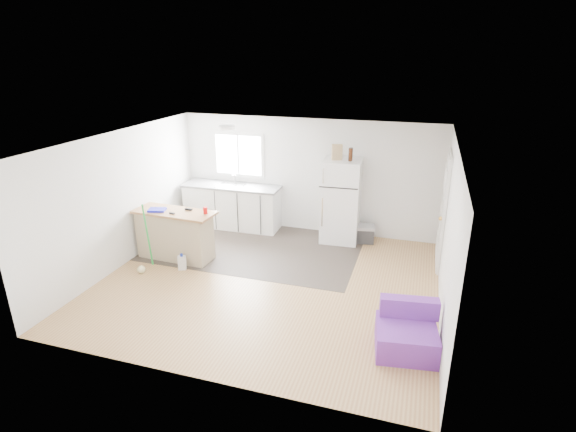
% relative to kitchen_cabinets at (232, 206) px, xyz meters
% --- Properties ---
extents(room, '(5.51, 5.01, 2.41)m').
position_rel_kitchen_cabinets_xyz_m(room, '(1.61, -2.17, 0.71)').
color(room, '#A06D43').
rests_on(room, ground).
extents(vinyl_zone, '(4.05, 2.50, 0.00)m').
position_rel_kitchen_cabinets_xyz_m(vinyl_zone, '(0.88, -0.92, -0.48)').
color(vinyl_zone, '#373129').
rests_on(vinyl_zone, floor).
extents(window, '(1.18, 0.06, 0.98)m').
position_rel_kitchen_cabinets_xyz_m(window, '(0.06, 0.32, 1.07)').
color(window, white).
rests_on(window, back_wall).
extents(interior_door, '(0.11, 0.92, 2.10)m').
position_rel_kitchen_cabinets_xyz_m(interior_door, '(4.33, -0.62, 0.53)').
color(interior_door, white).
rests_on(interior_door, right_wall).
extents(ceiling_fixture, '(0.30, 0.30, 0.07)m').
position_rel_kitchen_cabinets_xyz_m(ceiling_fixture, '(0.41, -0.97, 1.88)').
color(ceiling_fixture, white).
rests_on(ceiling_fixture, ceiling).
extents(kitchen_cabinets, '(2.14, 0.71, 1.24)m').
position_rel_kitchen_cabinets_xyz_m(kitchen_cabinets, '(0.00, 0.00, 0.00)').
color(kitchen_cabinets, white).
rests_on(kitchen_cabinets, floor).
extents(peninsula, '(1.54, 0.66, 0.93)m').
position_rel_kitchen_cabinets_xyz_m(peninsula, '(-0.36, -1.79, -0.01)').
color(peninsula, '#C6B28F').
rests_on(peninsula, floor).
extents(refrigerator, '(0.78, 0.74, 1.68)m').
position_rel_kitchen_cabinets_xyz_m(refrigerator, '(2.40, -0.04, 0.36)').
color(refrigerator, white).
rests_on(refrigerator, floor).
extents(cooler, '(0.51, 0.39, 0.36)m').
position_rel_kitchen_cabinets_xyz_m(cooler, '(2.87, -0.00, -0.30)').
color(cooler, '#303133').
rests_on(cooler, floor).
extents(purple_seat, '(0.86, 0.82, 0.63)m').
position_rel_kitchen_cabinets_xyz_m(purple_seat, '(3.93, -3.35, -0.25)').
color(purple_seat, '#682E96').
rests_on(purple_seat, floor).
extents(cleaner_jug, '(0.17, 0.15, 0.31)m').
position_rel_kitchen_cabinets_xyz_m(cleaner_jug, '(-0.02, -2.20, -0.35)').
color(cleaner_jug, silver).
rests_on(cleaner_jug, floor).
extents(mop, '(0.28, 0.36, 1.31)m').
position_rel_kitchen_cabinets_xyz_m(mop, '(-0.61, -2.49, -0.25)').
color(mop, green).
rests_on(mop, floor).
extents(red_cup, '(0.10, 0.10, 0.12)m').
position_rel_kitchen_cabinets_xyz_m(red_cup, '(0.27, -1.73, 0.51)').
color(red_cup, red).
rests_on(red_cup, peninsula).
extents(blue_tray, '(0.35, 0.30, 0.04)m').
position_rel_kitchen_cabinets_xyz_m(blue_tray, '(-0.65, -1.86, 0.46)').
color(blue_tray, '#1417C4').
rests_on(blue_tray, peninsula).
extents(tool_a, '(0.14, 0.06, 0.03)m').
position_rel_kitchen_cabinets_xyz_m(tool_a, '(-0.12, -1.65, 0.46)').
color(tool_a, black).
rests_on(tool_a, peninsula).
extents(tool_b, '(0.11, 0.06, 0.03)m').
position_rel_kitchen_cabinets_xyz_m(tool_b, '(-0.30, -1.93, 0.46)').
color(tool_b, black).
rests_on(tool_b, peninsula).
extents(cardboard_box, '(0.22, 0.16, 0.30)m').
position_rel_kitchen_cabinets_xyz_m(cardboard_box, '(2.29, -0.08, 1.35)').
color(cardboard_box, tan).
rests_on(cardboard_box, refrigerator).
extents(bottle_left, '(0.09, 0.09, 0.25)m').
position_rel_kitchen_cabinets_xyz_m(bottle_left, '(2.56, -0.11, 1.33)').
color(bottle_left, '#37180A').
rests_on(bottle_left, refrigerator).
extents(bottle_right, '(0.09, 0.09, 0.25)m').
position_rel_kitchen_cabinets_xyz_m(bottle_right, '(2.56, -0.06, 1.33)').
color(bottle_right, '#37180A').
rests_on(bottle_right, refrigerator).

